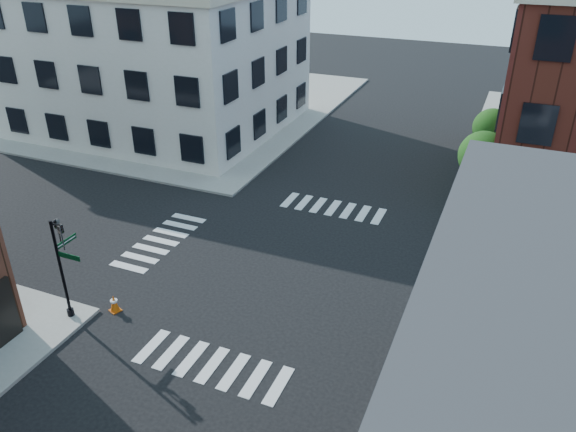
{
  "coord_description": "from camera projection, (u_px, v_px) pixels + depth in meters",
  "views": [
    {
      "loc": [
        8.75,
        -20.54,
        14.68
      ],
      "look_at": [
        -0.18,
        0.72,
        2.5
      ],
      "focal_mm": 35.0,
      "sensor_mm": 36.0,
      "label": 1
    }
  ],
  "objects": [
    {
      "name": "traffic_cone",
      "position": [
        114.0,
        303.0,
        23.63
      ],
      "size": [
        0.55,
        0.55,
        0.79
      ],
      "rotation": [
        0.0,
        0.0,
        -0.37
      ],
      "color": "#D25309",
      "rests_on": "ground"
    },
    {
      "name": "ground",
      "position": [
        286.0,
        270.0,
        26.59
      ],
      "size": [
        120.0,
        120.0,
        0.0
      ],
      "primitive_type": "plane",
      "color": "black",
      "rests_on": "ground"
    },
    {
      "name": "sidewalk_nw",
      "position": [
        163.0,
        102.0,
        50.87
      ],
      "size": [
        30.0,
        30.0,
        0.15
      ],
      "primitive_type": "cube",
      "color": "gray",
      "rests_on": "ground"
    },
    {
      "name": "building_nw",
      "position": [
        141.0,
        54.0,
        43.58
      ],
      "size": [
        22.0,
        16.0,
        11.0
      ],
      "primitive_type": "cube",
      "color": "silver",
      "rests_on": "ground"
    },
    {
      "name": "tree_near",
      "position": [
        484.0,
        158.0,
        30.66
      ],
      "size": [
        2.69,
        2.69,
        4.49
      ],
      "color": "black",
      "rests_on": "ground"
    },
    {
      "name": "tree_far",
      "position": [
        493.0,
        130.0,
        35.69
      ],
      "size": [
        2.43,
        2.43,
        4.07
      ],
      "color": "black",
      "rests_on": "ground"
    },
    {
      "name": "signal_pole",
      "position": [
        63.0,
        259.0,
        22.12
      ],
      "size": [
        1.29,
        1.24,
        4.6
      ],
      "color": "black",
      "rests_on": "ground"
    }
  ]
}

